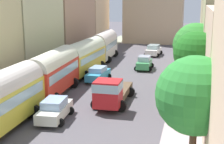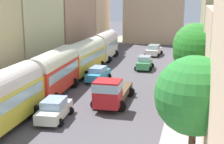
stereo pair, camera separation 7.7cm
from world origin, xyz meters
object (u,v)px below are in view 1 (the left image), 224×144
Objects in this scene: car_3 at (98,74)px; pedestrian_1 at (195,106)px; parked_bus_2 at (84,55)px; cargo_truck_0 at (111,91)px; car_0 at (144,63)px; parked_bus_1 at (53,71)px; car_1 at (153,50)px; car_2 at (55,110)px; parked_bus_3 at (104,44)px; pedestrian_0 at (184,87)px; pedestrian_3 at (191,84)px.

pedestrian_1 reaches higher than car_3.
parked_bus_2 is 17.87m from pedestrian_1.
car_0 is (0.55, 14.85, -0.46)m from cargo_truck_0.
parked_bus_1 is at bearing -113.89° from car_3.
car_1 is at bearing 88.95° from cargo_truck_0.
car_2 is at bearing -89.58° from car_3.
parked_bus_3 reaches higher than pedestrian_0.
pedestrian_1 is at bearing -15.85° from parked_bus_1.
parked_bus_2 is 5.23× the size of pedestrian_1.
parked_bus_2 is at bearing 100.15° from car_2.
car_3 is (2.59, -12.14, -1.42)m from parked_bus_3.
car_2 is (2.68, -14.98, -1.34)m from parked_bus_2.
pedestrian_1 is (6.19, -26.62, 0.23)m from car_1.
parked_bus_1 is at bearing -105.64° from car_1.
pedestrian_0 is at bearing -65.38° from car_0.
parked_bus_3 is at bearing 141.54° from car_0.
cargo_truck_0 is (5.99, -11.04, -0.85)m from parked_bus_2.
pedestrian_3 reaches higher than car_2.
parked_bus_3 reaches higher than cargo_truck_0.
car_2 is 10.24m from pedestrian_1.
parked_bus_1 is at bearing -171.97° from pedestrian_0.
parked_bus_2 is 2.26× the size of car_2.
car_3 is at bearing -102.64° from car_1.
car_2 is at bearing -83.62° from parked_bus_3.
cargo_truck_0 is 1.67× the size of car_3.
parked_bus_2 is 15.50m from car_1.
parked_bus_1 is at bearing 161.18° from cargo_truck_0.
pedestrian_0 is (5.20, -21.39, 0.26)m from car_1.
pedestrian_0 is at bearing -54.54° from parked_bus_3.
cargo_truck_0 reaches higher than car_0.
parked_bus_2 reaches higher than car_0.
car_2 is at bearing -79.85° from parked_bus_2.
car_0 is 7.99m from car_3.
pedestrian_0 is at bearing -32.27° from parked_bus_2.
parked_bus_1 reaches higher than parked_bus_2.
pedestrian_0 is 1.02× the size of pedestrian_1.
car_1 is at bearing 37.98° from parked_bus_3.
cargo_truck_0 reaches higher than pedestrian_0.
parked_bus_3 is at bearing -142.02° from car_1.
pedestrian_0 is at bearing -76.32° from car_1.
cargo_truck_0 is 25.08m from car_1.
car_0 is at bearing 110.42° from pedestrian_1.
car_0 is 10.22m from car_1.
cargo_truck_0 is at bearing -92.11° from car_0.
car_1 is 20.89m from pedestrian_3.
car_1 is (6.45, 5.03, -1.39)m from parked_bus_3.
parked_bus_3 is (-0.00, 9.00, 0.07)m from parked_bus_2.
pedestrian_1 is at bearing -79.32° from pedestrian_0.
parked_bus_1 reaches higher than pedestrian_3.
car_0 reaches higher than car_2.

